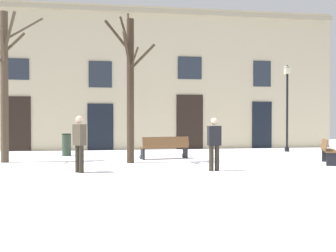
% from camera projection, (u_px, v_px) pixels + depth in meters
% --- Properties ---
extents(ground_plane, '(32.21, 32.21, 0.00)m').
position_uv_depth(ground_plane, '(177.00, 170.00, 12.72)').
color(ground_plane, white).
extents(building_facade, '(20.13, 0.60, 7.21)m').
position_uv_depth(building_facade, '(145.00, 77.00, 21.15)').
color(building_facade, beige).
rests_on(building_facade, ground).
extents(tree_left_of_center, '(2.38, 1.44, 5.57)m').
position_uv_depth(tree_left_of_center, '(4.00, 78.00, 14.75)').
color(tree_left_of_center, '#4C3D2D').
rests_on(tree_left_of_center, ground).
extents(tree_foreground, '(1.75, 2.75, 5.57)m').
position_uv_depth(tree_foreground, '(130.00, 83.00, 14.56)').
color(tree_foreground, '#382B1E').
rests_on(tree_foreground, ground).
extents(streetlamp, '(0.30, 0.30, 4.09)m').
position_uv_depth(streetlamp, '(287.00, 99.00, 19.64)').
color(streetlamp, black).
rests_on(streetlamp, ground).
extents(litter_bin, '(0.40, 0.40, 0.93)m').
position_uv_depth(litter_bin, '(67.00, 145.00, 17.40)').
color(litter_bin, '#2D3D2D').
rests_on(litter_bin, ground).
extents(bench_near_lamp, '(1.94, 0.80, 0.87)m').
position_uv_depth(bench_near_lamp, '(165.00, 147.00, 16.08)').
color(bench_near_lamp, brown).
rests_on(bench_near_lamp, ground).
extents(bench_by_litter_bin, '(1.04, 1.60, 0.86)m').
position_uv_depth(bench_by_litter_bin, '(328.00, 151.00, 14.38)').
color(bench_by_litter_bin, brown).
rests_on(bench_by_litter_bin, ground).
extents(person_strolling, '(0.39, 0.24, 1.58)m').
position_uv_depth(person_strolling, '(214.00, 142.00, 12.38)').
color(person_strolling, '#2D271E').
rests_on(person_strolling, ground).
extents(person_crossing_plaza, '(0.41, 0.44, 1.65)m').
position_uv_depth(person_crossing_plaza, '(79.00, 141.00, 11.99)').
color(person_crossing_plaza, '#2D271E').
rests_on(person_crossing_plaza, ground).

